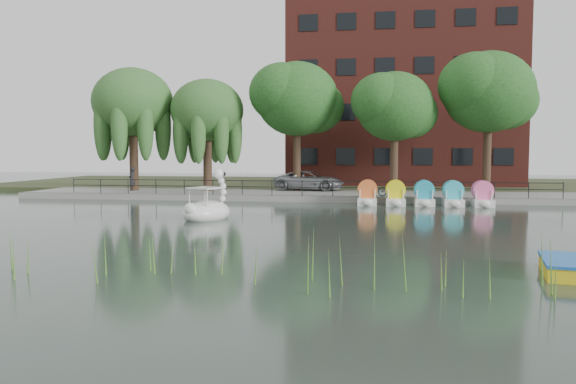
% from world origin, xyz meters
% --- Properties ---
extents(ground_plane, '(120.00, 120.00, 0.00)m').
position_xyz_m(ground_plane, '(0.00, 0.00, 0.00)').
color(ground_plane, '#3C4C43').
extents(promenade, '(40.00, 6.00, 0.40)m').
position_xyz_m(promenade, '(0.00, 16.00, 0.20)').
color(promenade, gray).
rests_on(promenade, ground_plane).
extents(kerb, '(40.00, 0.25, 0.40)m').
position_xyz_m(kerb, '(0.00, 13.05, 0.20)').
color(kerb, gray).
rests_on(kerb, ground_plane).
extents(land_strip, '(60.00, 22.00, 0.36)m').
position_xyz_m(land_strip, '(0.00, 30.00, 0.18)').
color(land_strip, '#47512D').
rests_on(land_strip, ground_plane).
extents(railing, '(32.00, 0.05, 1.00)m').
position_xyz_m(railing, '(0.00, 13.25, 1.15)').
color(railing, black).
rests_on(railing, promenade).
extents(apartment_building, '(20.00, 10.07, 18.00)m').
position_xyz_m(apartment_building, '(7.00, 29.97, 9.36)').
color(apartment_building, '#4C1E16').
rests_on(apartment_building, land_strip).
extents(willow_left, '(5.88, 5.88, 9.01)m').
position_xyz_m(willow_left, '(-13.00, 16.50, 6.87)').
color(willow_left, '#473323').
rests_on(willow_left, promenade).
extents(willow_mid, '(5.32, 5.32, 8.15)m').
position_xyz_m(willow_mid, '(-7.50, 17.00, 6.25)').
color(willow_mid, '#473323').
rests_on(willow_mid, promenade).
extents(broadleaf_center, '(6.00, 6.00, 9.25)m').
position_xyz_m(broadleaf_center, '(-1.00, 18.00, 7.06)').
color(broadleaf_center, '#473323').
rests_on(broadleaf_center, promenade).
extents(broadleaf_right, '(5.40, 5.40, 8.32)m').
position_xyz_m(broadleaf_right, '(6.00, 17.50, 6.39)').
color(broadleaf_right, '#473323').
rests_on(broadleaf_right, promenade).
extents(broadleaf_far, '(6.30, 6.30, 9.71)m').
position_xyz_m(broadleaf_far, '(12.50, 18.50, 7.40)').
color(broadleaf_far, '#473323').
rests_on(broadleaf_far, promenade).
extents(minivan, '(3.34, 6.19, 1.65)m').
position_xyz_m(minivan, '(-0.13, 18.42, 1.23)').
color(minivan, gray).
rests_on(minivan, promenade).
extents(bicycle, '(1.05, 1.82, 1.00)m').
position_xyz_m(bicycle, '(5.71, 13.51, 0.90)').
color(bicycle, gray).
rests_on(bicycle, promenade).
extents(pedestrian, '(0.52, 0.74, 1.98)m').
position_xyz_m(pedestrian, '(-13.00, 16.11, 1.39)').
color(pedestrian, black).
rests_on(pedestrian, promenade).
extents(swan_boat, '(2.72, 3.32, 2.43)m').
position_xyz_m(swan_boat, '(-3.33, 3.25, 0.53)').
color(swan_boat, white).
rests_on(swan_boat, ground_plane).
extents(pedal_boat_row, '(7.95, 1.70, 1.40)m').
position_xyz_m(pedal_boat_row, '(7.63, 11.84, 0.61)').
color(pedal_boat_row, white).
rests_on(pedal_boat_row, ground_plane).
extents(yellow_rowboat, '(1.63, 2.57, 0.44)m').
position_xyz_m(yellow_rowboat, '(9.70, -7.32, 0.23)').
color(yellow_rowboat, yellow).
rests_on(yellow_rowboat, ground_plane).
extents(reed_bank, '(24.00, 2.40, 1.20)m').
position_xyz_m(reed_bank, '(2.00, -9.50, 0.60)').
color(reed_bank, '#669938').
rests_on(reed_bank, ground_plane).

